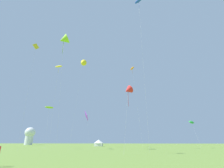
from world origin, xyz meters
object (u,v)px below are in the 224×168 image
(kite_purple_diamond, at_px, (86,116))
(kite_yellow_parafoil, at_px, (59,67))
(kite_yellow_diamond, at_px, (36,48))
(kite_orange_parafoil, at_px, (132,69))
(kite_green_parafoil, at_px, (192,122))
(kite_lime_parafoil, at_px, (49,107))
(kite_lime_delta, at_px, (64,40))
(kite_yellow_delta, at_px, (83,63))
(observatory_dome, at_px, (30,135))
(kite_red_delta, at_px, (128,90))
(kite_blue_parafoil, at_px, (139,1))
(festival_tent_left, at_px, (99,143))

(kite_purple_diamond, bearing_deg, kite_yellow_parafoil, 146.61)
(kite_purple_diamond, height_order, kite_yellow_diamond, kite_yellow_diamond)
(kite_orange_parafoil, height_order, kite_green_parafoil, kite_orange_parafoil)
(kite_green_parafoil, bearing_deg, kite_lime_parafoil, -164.10)
(kite_lime_delta, distance_m, kite_yellow_delta, 18.14)
(kite_purple_diamond, relative_size, kite_yellow_diamond, 0.38)
(kite_lime_parafoil, xyz_separation_m, observatory_dome, (-42.14, 58.78, -5.05))
(kite_yellow_parafoil, relative_size, kite_red_delta, 2.79)
(kite_lime_delta, bearing_deg, kite_blue_parafoil, -15.33)
(kite_yellow_diamond, xyz_separation_m, kite_red_delta, (24.83, -7.83, -15.42))
(kite_blue_parafoil, relative_size, kite_green_parafoil, 4.43)
(kite_lime_delta, xyz_separation_m, kite_yellow_diamond, (-6.12, -3.45, -4.77))
(kite_green_parafoil, relative_size, festival_tent_left, 1.97)
(kite_purple_diamond, relative_size, observatory_dome, 0.98)
(observatory_dome, bearing_deg, kite_lime_parafoil, -54.37)
(kite_blue_parafoil, xyz_separation_m, kite_yellow_diamond, (-28.43, 2.66, -10.65))
(kite_green_parafoil, bearing_deg, kite_yellow_diamond, -156.22)
(kite_yellow_delta, distance_m, observatory_dome, 69.78)
(festival_tent_left, bearing_deg, kite_lime_parafoil, -104.87)
(kite_yellow_delta, bearing_deg, kite_orange_parafoil, -27.52)
(kite_red_delta, height_order, festival_tent_left, kite_red_delta)
(festival_tent_left, bearing_deg, kite_yellow_delta, -102.75)
(kite_blue_parafoil, relative_size, kite_lime_delta, 1.14)
(festival_tent_left, bearing_deg, kite_yellow_parafoil, -128.79)
(kite_yellow_delta, distance_m, kite_green_parafoil, 45.26)
(kite_orange_parafoil, height_order, kite_blue_parafoil, kite_blue_parafoil)
(observatory_dome, bearing_deg, kite_purple_diamond, -46.59)
(kite_lime_delta, bearing_deg, kite_orange_parafoil, 21.22)
(kite_orange_parafoil, height_order, kite_yellow_diamond, kite_yellow_diamond)
(kite_yellow_delta, bearing_deg, kite_blue_parafoil, -47.94)
(kite_yellow_parafoil, relative_size, kite_yellow_delta, 0.94)
(kite_blue_parafoil, bearing_deg, kite_yellow_diamond, 174.65)
(kite_lime_parafoil, bearing_deg, kite_red_delta, -34.25)
(kite_blue_parafoil, bearing_deg, kite_red_delta, -124.86)
(kite_blue_parafoil, relative_size, kite_purple_diamond, 3.50)
(kite_blue_parafoil, xyz_separation_m, kite_yellow_parafoil, (-32.01, 24.35, -5.39))
(kite_yellow_delta, distance_m, kite_red_delta, 40.84)
(kite_purple_diamond, distance_m, festival_tent_left, 29.15)
(kite_blue_parafoil, height_order, observatory_dome, kite_blue_parafoil)
(kite_yellow_parafoil, distance_m, kite_yellow_diamond, 22.60)
(observatory_dome, bearing_deg, kite_orange_parafoil, -39.77)
(kite_green_parafoil, height_order, observatory_dome, observatory_dome)
(kite_yellow_delta, bearing_deg, kite_red_delta, -58.16)
(kite_purple_diamond, bearing_deg, kite_blue_parafoil, -40.66)
(kite_blue_parafoil, relative_size, kite_yellow_parafoil, 1.16)
(kite_orange_parafoil, xyz_separation_m, kite_green_parafoil, (18.31, 8.38, -16.00))
(kite_red_delta, xyz_separation_m, observatory_dome, (-64.75, 74.18, -4.50))
(festival_tent_left, bearing_deg, kite_lime_delta, -97.20)
(kite_yellow_diamond, bearing_deg, festival_tent_left, 74.86)
(kite_lime_parafoil, bearing_deg, kite_yellow_diamond, -106.28)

